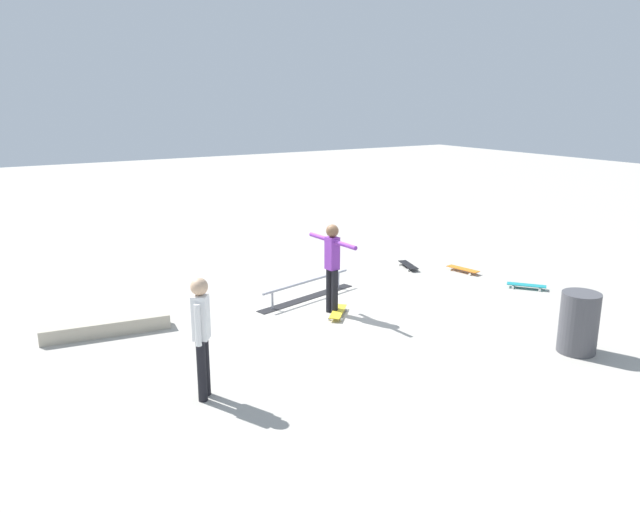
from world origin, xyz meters
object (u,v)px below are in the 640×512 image
(skater_main, at_px, (332,262))
(loose_skateboard_black, at_px, (408,265))
(grind_rail, at_px, (307,291))
(loose_skateboard_teal, at_px, (526,285))
(skate_ledge, at_px, (106,327))
(loose_skateboard_orange, at_px, (463,269))
(trash_bin, at_px, (579,323))
(skateboard_main, at_px, (338,312))
(bystander_white_shirt, at_px, (202,332))

(skater_main, height_order, loose_skateboard_black, skater_main)
(grind_rail, distance_m, loose_skateboard_teal, 4.71)
(loose_skateboard_teal, bearing_deg, skate_ledge, 37.13)
(skate_ledge, xyz_separation_m, loose_skateboard_black, (-7.13, -0.55, -0.05))
(loose_skateboard_teal, relative_size, loose_skateboard_orange, 0.91)
(trash_bin, bearing_deg, grind_rail, -62.93)
(skateboard_main, distance_m, loose_skateboard_teal, 4.39)
(grind_rail, xyz_separation_m, bystander_white_shirt, (3.32, 2.92, 0.80))
(skate_ledge, relative_size, skater_main, 1.25)
(trash_bin, bearing_deg, bystander_white_shirt, -16.24)
(loose_skateboard_black, bearing_deg, skateboard_main, -43.04)
(loose_skateboard_orange, distance_m, trash_bin, 4.67)
(skater_main, height_order, loose_skateboard_teal, skater_main)
(skater_main, xyz_separation_m, loose_skateboard_black, (-3.24, -1.69, -0.92))
(bystander_white_shirt, bearing_deg, trash_bin, -70.30)
(skateboard_main, distance_m, loose_skateboard_black, 3.72)
(skate_ledge, xyz_separation_m, skater_main, (-3.89, 1.14, 0.87))
(loose_skateboard_teal, bearing_deg, skater_main, 39.44)
(loose_skateboard_black, height_order, trash_bin, trash_bin)
(skater_main, bearing_deg, skate_ledge, 69.63)
(skateboard_main, bearing_deg, skate_ledge, -65.21)
(skateboard_main, distance_m, loose_skateboard_orange, 4.18)
(skateboard_main, bearing_deg, loose_skateboard_orange, 146.04)
(loose_skateboard_black, bearing_deg, trash_bin, 7.48)
(grind_rail, distance_m, loose_skateboard_orange, 4.07)
(skateboard_main, xyz_separation_m, loose_skateboard_orange, (-4.08, -0.92, 0.00))
(loose_skateboard_orange, bearing_deg, skate_ledge, -103.67)
(grind_rail, height_order, loose_skateboard_black, grind_rail)
(trash_bin, bearing_deg, loose_skateboard_black, -99.40)
(loose_skateboard_teal, distance_m, trash_bin, 3.36)
(loose_skateboard_teal, bearing_deg, loose_skateboard_black, -15.69)
(grind_rail, relative_size, trash_bin, 2.50)
(skater_main, xyz_separation_m, trash_bin, (-2.37, 3.57, -0.50))
(loose_skateboard_teal, xyz_separation_m, trash_bin, (1.99, 2.68, 0.42))
(grind_rail, distance_m, bystander_white_shirt, 4.49)
(bystander_white_shirt, relative_size, loose_skateboard_teal, 2.27)
(bystander_white_shirt, xyz_separation_m, loose_skateboard_black, (-6.52, -3.62, -0.89))
(skateboard_main, bearing_deg, grind_rail, -137.35)
(bystander_white_shirt, bearing_deg, skateboard_main, -26.12)
(bystander_white_shirt, bearing_deg, loose_skateboard_black, -25.06)
(loose_skateboard_teal, distance_m, loose_skateboard_orange, 1.66)
(loose_skateboard_orange, height_order, trash_bin, trash_bin)
(loose_skateboard_teal, bearing_deg, bystander_white_shirt, 58.69)
(skater_main, xyz_separation_m, loose_skateboard_teal, (-4.36, 0.89, -0.92))
(skater_main, distance_m, loose_skateboard_orange, 4.27)
(skate_ledge, bearing_deg, skater_main, 163.64)
(skate_ledge, height_order, loose_skateboard_orange, skate_ledge)
(loose_skateboard_teal, relative_size, trash_bin, 0.76)
(loose_skateboard_teal, xyz_separation_m, loose_skateboard_orange, (0.25, -1.64, 0.00))
(bystander_white_shirt, height_order, trash_bin, bystander_white_shirt)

